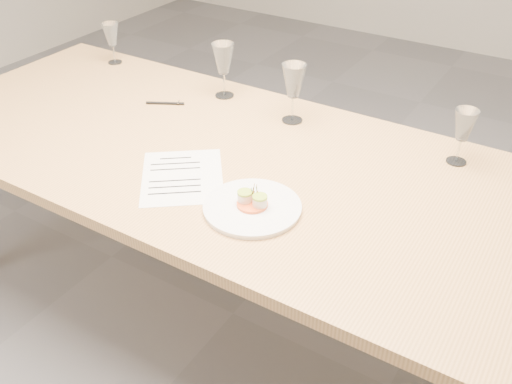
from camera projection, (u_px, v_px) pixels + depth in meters
The scene contains 9 objects.
ground at pixel (233, 313), 2.31m from camera, with size 7.00×7.00×0.00m, color slate.
dining_table at pixel (229, 171), 1.92m from camera, with size 2.40×1.00×0.75m.
dinner_plate at pixel (252, 207), 1.62m from camera, with size 0.28×0.28×0.07m.
recipe_sheet at pixel (182, 176), 1.77m from camera, with size 0.39×0.40×0.00m.
ballpoint_pen at pixel (165, 103), 2.19m from camera, with size 0.13×0.08×0.01m.
wine_glass_0 at pixel (111, 35), 2.48m from camera, with size 0.07×0.07×0.18m.
wine_glass_1 at pixel (223, 60), 2.18m from camera, with size 0.09×0.09×0.21m.
wine_glass_2 at pixel (294, 82), 2.00m from camera, with size 0.09×0.09×0.22m.
wine_glass_3 at pixel (464, 126), 1.77m from camera, with size 0.07×0.07×0.18m.
Camera 1 is at (0.94, -1.34, 1.71)m, focal length 40.00 mm.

